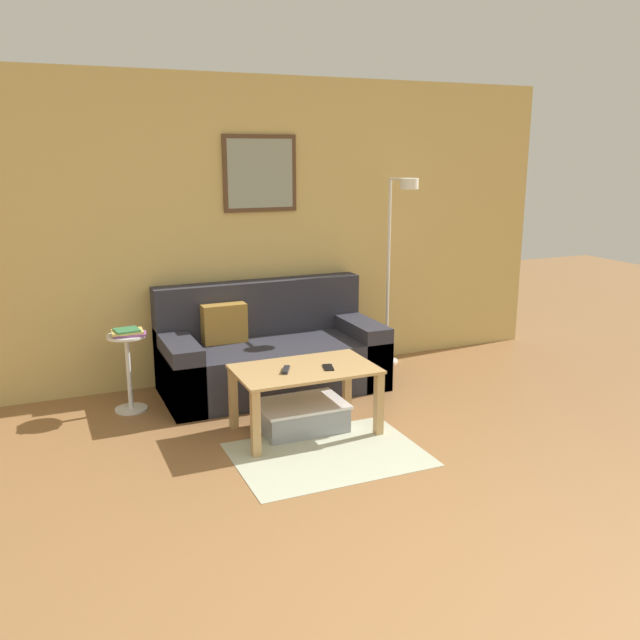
% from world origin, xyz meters
% --- Properties ---
extents(ground_plane, '(16.00, 16.00, 0.00)m').
position_xyz_m(ground_plane, '(0.00, 0.00, 0.00)').
color(ground_plane, olive).
extents(wall_back, '(5.60, 0.09, 2.55)m').
position_xyz_m(wall_back, '(-0.00, 3.70, 1.28)').
color(wall_back, '#D6B76B').
rests_on(wall_back, ground_plane).
extents(area_rug, '(1.22, 0.89, 0.01)m').
position_xyz_m(area_rug, '(-0.17, 1.88, 0.00)').
color(area_rug, '#B2B79E').
rests_on(area_rug, ground_plane).
extents(couch, '(1.80, 0.85, 0.87)m').
position_xyz_m(couch, '(-0.09, 3.26, 0.29)').
color(couch, '#2D2D38').
rests_on(couch, ground_plane).
extents(coffee_table, '(0.98, 0.59, 0.47)m').
position_xyz_m(coffee_table, '(-0.16, 2.31, 0.38)').
color(coffee_table, tan).
rests_on(coffee_table, ground_plane).
extents(storage_bin, '(0.61, 0.43, 0.20)m').
position_xyz_m(storage_bin, '(-0.17, 2.35, 0.10)').
color(storage_bin, gray).
rests_on(storage_bin, ground_plane).
extents(floor_lamp, '(0.22, 0.51, 1.72)m').
position_xyz_m(floor_lamp, '(1.16, 3.35, 1.11)').
color(floor_lamp, white).
rests_on(floor_lamp, ground_plane).
extents(side_table, '(0.29, 0.29, 0.60)m').
position_xyz_m(side_table, '(-1.24, 3.21, 0.35)').
color(side_table, white).
rests_on(side_table, ground_plane).
extents(book_stack, '(0.26, 0.19, 0.05)m').
position_xyz_m(book_stack, '(-1.23, 3.19, 0.62)').
color(book_stack, '#8C4C93').
rests_on(book_stack, side_table).
extents(remote_control, '(0.10, 0.15, 0.02)m').
position_xyz_m(remote_control, '(-0.31, 2.29, 0.48)').
color(remote_control, '#232328').
rests_on(remote_control, coffee_table).
extents(cell_phone, '(0.10, 0.15, 0.01)m').
position_xyz_m(cell_phone, '(-0.01, 2.24, 0.47)').
color(cell_phone, black).
rests_on(cell_phone, coffee_table).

